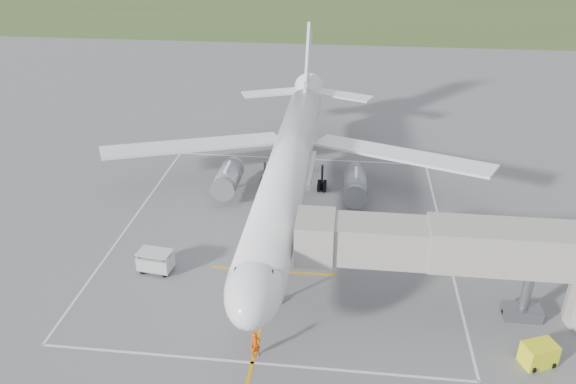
# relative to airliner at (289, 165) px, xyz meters

# --- Properties ---
(ground) EXTENTS (700.00, 700.00, 0.00)m
(ground) POSITION_rel_airliner_xyz_m (0.00, -0.75, -4.39)
(ground) COLOR #5F5F61
(ground) RESTS_ON ground
(grass_strip) EXTENTS (700.00, 120.00, 0.02)m
(grass_strip) POSITION_rel_airliner_xyz_m (0.00, 129.25, -4.38)
(grass_strip) COLOR #3D5625
(grass_strip) RESTS_ON ground
(apron_markings) EXTENTS (28.20, 60.00, 0.01)m
(apron_markings) POSITION_rel_airliner_xyz_m (0.00, -6.57, -4.38)
(apron_markings) COLOR orange
(apron_markings) RESTS_ON ground
(airliner) EXTENTS (38.93, 46.75, 13.52)m
(airliner) POSITION_rel_airliner_xyz_m (0.00, 0.00, 0.00)
(airliner) COLOR white
(airliner) RESTS_ON ground
(jet_bridge) EXTENTS (23.40, 5.00, 7.20)m
(jet_bridge) POSITION_rel_airliner_xyz_m (15.72, -14.25, 0.35)
(jet_bridge) COLOR gray
(jet_bridge) RESTS_ON ground
(gpu_unit) EXTENTS (2.39, 2.03, 1.53)m
(gpu_unit) POSITION_rel_airliner_xyz_m (17.89, -18.73, -3.64)
(gpu_unit) COLOR yellow
(gpu_unit) RESTS_ON ground
(baggage_cart) EXTENTS (2.77, 1.87, 1.81)m
(baggage_cart) POSITION_rel_airliner_xyz_m (-9.21, -11.80, -3.47)
(baggage_cart) COLOR silver
(baggage_cart) RESTS_ON ground
(ramp_worker_nose) EXTENTS (0.81, 0.73, 1.85)m
(ramp_worker_nose) POSITION_rel_airliner_xyz_m (0.13, -20.13, -3.47)
(ramp_worker_nose) COLOR #E34B07
(ramp_worker_nose) RESTS_ON ground
(ramp_worker_wing) EXTENTS (0.91, 0.80, 1.57)m
(ramp_worker_wing) POSITION_rel_airliner_xyz_m (-7.70, 1.78, -3.61)
(ramp_worker_wing) COLOR #FF5908
(ramp_worker_wing) RESTS_ON ground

